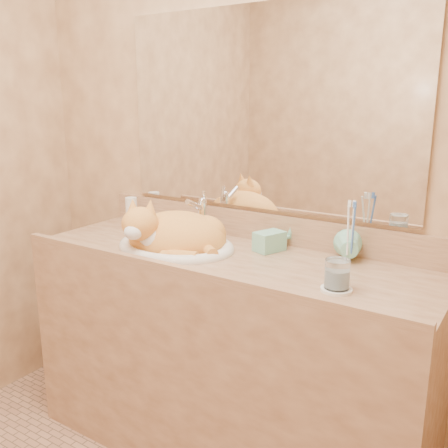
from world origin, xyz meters
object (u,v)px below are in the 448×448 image
Objects in this scene: toothbrush_cup at (349,251)px; water_glass at (337,274)px; vanity_counter at (226,357)px; sink_basin at (176,230)px; soap_dispenser at (258,232)px; cat at (172,233)px.

toothbrush_cup is 1.19× the size of water_glass.
vanity_counter is 14.66× the size of toothbrush_cup.
sink_basin reaches higher than water_glass.
water_glass is at bearing -78.58° from toothbrush_cup.
vanity_counter is at bearing 166.87° from water_glass.
soap_dispenser reaches higher than sink_basin.
toothbrush_cup is (0.34, 0.06, -0.04)m from soap_dispenser.
toothbrush_cup is (0.43, 0.15, 0.48)m from vanity_counter.
soap_dispenser is at bearing -0.28° from cat.
soap_dispenser is (0.09, 0.09, 0.51)m from vanity_counter.
vanity_counter is 0.54m from cat.
sink_basin is at bearing 49.92° from cat.
toothbrush_cup is at bearing 29.98° from soap_dispenser.
water_glass is (0.71, -0.09, -0.02)m from sink_basin.
toothbrush_cup is at bearing 6.08° from sink_basin.
soap_dispenser is (0.32, 0.13, 0.02)m from cat.
toothbrush_cup is at bearing 19.69° from vanity_counter.
vanity_counter is 9.21× the size of soap_dispenser.
sink_basin is at bearing -174.94° from vanity_counter.
cat is 0.72m from water_glass.
cat is 0.34m from soap_dispenser.
vanity_counter is at bearing -112.96° from soap_dispenser.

